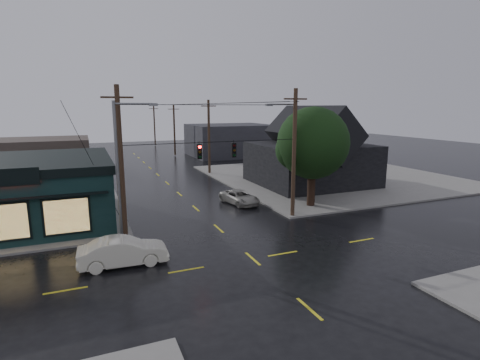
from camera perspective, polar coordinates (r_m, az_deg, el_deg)
name	(u,v)px	position (r m, az deg, el deg)	size (l,w,h in m)	color
ground_plane	(253,259)	(22.43, 1.96, -11.91)	(160.00, 160.00, 0.00)	black
sidewalk_ne	(330,176)	(48.97, 13.56, 0.57)	(28.00, 28.00, 0.15)	slate
ne_building	(311,145)	(43.08, 10.79, 5.19)	(12.60, 11.60, 8.75)	black
corner_tree	(313,143)	(33.03, 11.04, 5.51)	(6.26, 6.26, 8.67)	black
utility_pole_nw	(126,238)	(26.81, -17.00, -8.49)	(2.00, 0.32, 10.15)	#2E2014
utility_pole_ne	(292,217)	(30.72, 7.97, -5.59)	(2.00, 0.32, 10.15)	#2E2014
utility_pole_far_a	(210,174)	(49.92, -4.66, 0.95)	(2.00, 0.32, 9.65)	#2E2014
utility_pole_far_b	(175,156)	(69.00, -9.85, 3.64)	(2.00, 0.32, 9.15)	#2E2014
utility_pole_far_c	(155,146)	(88.49, -12.78, 5.15)	(2.00, 0.32, 9.15)	#2E2014
span_signal_assembly	(217,150)	(26.89, -3.57, 4.53)	(13.00, 0.48, 1.23)	black
streetlight_nw	(122,242)	(26.13, -17.50, -9.03)	(5.40, 0.30, 9.15)	slate
streetlight_ne	(293,214)	(31.54, 8.11, -5.14)	(5.40, 0.30, 9.15)	slate
bg_building_west	(43,154)	(59.35, -27.77, 3.48)	(12.00, 10.00, 4.40)	#372D28
bg_building_east	(230,140)	(68.61, -1.56, 6.11)	(14.00, 12.00, 5.60)	#27272C
sedan_cream	(123,252)	(22.28, -17.34, -10.38)	(1.69, 4.85, 1.60)	silver
suv_silver	(240,197)	(34.31, -0.07, -2.63)	(2.06, 4.46, 1.24)	gray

